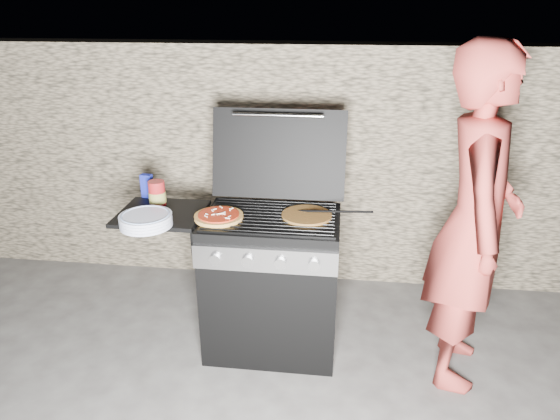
# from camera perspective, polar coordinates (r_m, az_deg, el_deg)

# --- Properties ---
(ground) EXTENTS (50.00, 50.00, 0.00)m
(ground) POSITION_cam_1_polar(r_m,az_deg,el_deg) (3.39, -0.87, -14.94)
(ground) COLOR #3F3C39
(stone_wall) EXTENTS (8.00, 0.35, 1.80)m
(stone_wall) POSITION_cam_1_polar(r_m,az_deg,el_deg) (3.90, 1.15, 5.31)
(stone_wall) COLOR tan
(stone_wall) RESTS_ON ground
(gas_grill) EXTENTS (1.34, 0.79, 0.91)m
(gas_grill) POSITION_cam_1_polar(r_m,az_deg,el_deg) (3.17, -5.45, -8.01)
(gas_grill) COLOR black
(gas_grill) RESTS_ON ground
(pizza_topped) EXTENTS (0.29, 0.29, 0.03)m
(pizza_topped) POSITION_cam_1_polar(r_m,az_deg,el_deg) (2.90, -7.02, -0.65)
(pizza_topped) COLOR #D5873F
(pizza_topped) RESTS_ON gas_grill
(pizza_plain) EXTENTS (0.30, 0.30, 0.02)m
(pizza_plain) POSITION_cam_1_polar(r_m,az_deg,el_deg) (2.91, 3.07, -0.60)
(pizza_plain) COLOR #B07931
(pizza_plain) RESTS_ON gas_grill
(sauce_jar) EXTENTS (0.12, 0.12, 0.16)m
(sauce_jar) POSITION_cam_1_polar(r_m,az_deg,el_deg) (3.15, -13.87, 1.86)
(sauce_jar) COLOR #A41D1E
(sauce_jar) RESTS_ON gas_grill
(blue_carton) EXTENTS (0.08, 0.05, 0.15)m
(blue_carton) POSITION_cam_1_polar(r_m,az_deg,el_deg) (3.30, -14.95, 2.68)
(blue_carton) COLOR #151F96
(blue_carton) RESTS_ON gas_grill
(plate_stack) EXTENTS (0.38, 0.38, 0.07)m
(plate_stack) POSITION_cam_1_polar(r_m,az_deg,el_deg) (2.90, -15.08, -1.14)
(plate_stack) COLOR silver
(plate_stack) RESTS_ON gas_grill
(person) EXTENTS (0.57, 0.77, 1.92)m
(person) POSITION_cam_1_polar(r_m,az_deg,el_deg) (2.90, 21.32, -1.41)
(person) COLOR #AE3831
(person) RESTS_ON ground
(tongs) EXTENTS (0.48, 0.18, 0.10)m
(tongs) POSITION_cam_1_polar(r_m,az_deg,el_deg) (2.88, 5.70, -0.04)
(tongs) COLOR black
(tongs) RESTS_ON gas_grill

